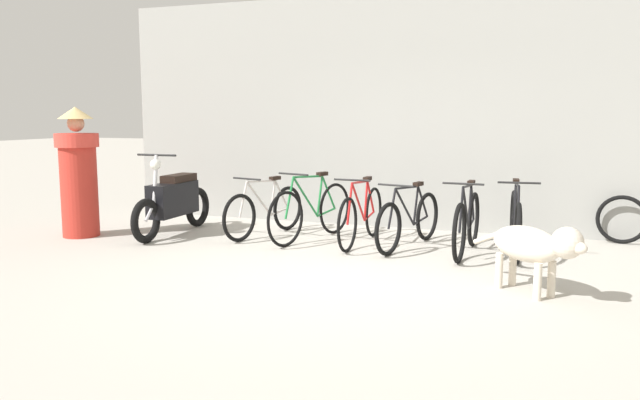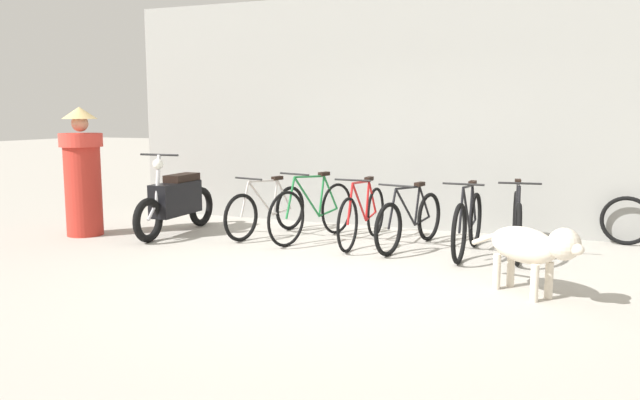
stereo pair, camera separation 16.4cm
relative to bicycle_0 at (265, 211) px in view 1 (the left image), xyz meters
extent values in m
plane|color=#ADA89E|center=(1.65, -1.76, -0.34)|extent=(60.00, 60.00, 0.00)
cube|color=gray|center=(1.65, 1.30, 1.34)|extent=(8.86, 0.20, 3.34)
torus|color=black|center=(-0.13, -0.50, -0.02)|extent=(0.21, 0.62, 0.63)
torus|color=black|center=(0.13, 0.49, -0.02)|extent=(0.21, 0.62, 0.63)
cylinder|color=beige|center=(-0.03, -0.11, 0.18)|extent=(0.16, 0.49, 0.52)
cylinder|color=beige|center=(0.04, 0.17, 0.17)|extent=(0.06, 0.13, 0.48)
cylinder|color=beige|center=(-0.02, -0.06, 0.42)|extent=(0.18, 0.58, 0.06)
cylinder|color=beige|center=(0.08, 0.31, -0.05)|extent=(0.13, 0.38, 0.07)
cylinder|color=beige|center=(0.09, 0.35, 0.19)|extent=(0.10, 0.30, 0.44)
cylinder|color=beige|center=(-0.11, -0.42, 0.20)|extent=(0.07, 0.18, 0.46)
cube|color=black|center=(0.06, 0.22, 0.43)|extent=(0.11, 0.19, 0.05)
cylinder|color=black|center=(-0.09, -0.35, 0.47)|extent=(0.45, 0.14, 0.02)
torus|color=black|center=(0.55, -0.58, 0.01)|extent=(0.23, 0.69, 0.70)
torus|color=black|center=(0.85, 0.46, 0.01)|extent=(0.23, 0.69, 0.70)
cylinder|color=#1E7238|center=(0.67, -0.18, 0.24)|extent=(0.17, 0.52, 0.58)
cylinder|color=#1E7238|center=(0.75, 0.12, 0.22)|extent=(0.06, 0.14, 0.53)
cylinder|color=#1E7238|center=(0.68, -0.13, 0.51)|extent=(0.20, 0.61, 0.06)
cylinder|color=#1E7238|center=(0.79, 0.27, -0.01)|extent=(0.14, 0.40, 0.08)
cylinder|color=#1E7238|center=(0.81, 0.32, 0.25)|extent=(0.11, 0.32, 0.49)
cylinder|color=#1E7238|center=(0.58, -0.50, 0.27)|extent=(0.08, 0.19, 0.52)
cube|color=black|center=(0.77, 0.17, 0.52)|extent=(0.12, 0.19, 0.05)
cylinder|color=black|center=(0.60, -0.42, 0.56)|extent=(0.45, 0.15, 0.02)
torus|color=black|center=(1.37, -0.61, 0.00)|extent=(0.06, 0.67, 0.67)
torus|color=black|center=(1.40, 0.46, 0.00)|extent=(0.06, 0.67, 0.67)
cylinder|color=red|center=(1.38, -0.20, 0.21)|extent=(0.05, 0.53, 0.55)
cylinder|color=red|center=(1.39, 0.11, 0.20)|extent=(0.03, 0.14, 0.51)
cylinder|color=red|center=(1.38, -0.14, 0.46)|extent=(0.05, 0.62, 0.06)
cylinder|color=red|center=(1.40, 0.26, -0.03)|extent=(0.04, 0.41, 0.08)
cylinder|color=red|center=(1.40, 0.31, 0.22)|extent=(0.04, 0.32, 0.46)
cylinder|color=red|center=(1.37, -0.53, 0.24)|extent=(0.03, 0.19, 0.49)
cube|color=black|center=(1.39, 0.16, 0.48)|extent=(0.08, 0.18, 0.05)
cylinder|color=black|center=(1.37, -0.45, 0.52)|extent=(0.46, 0.04, 0.02)
torus|color=black|center=(1.87, -0.62, -0.02)|extent=(0.20, 0.62, 0.63)
torus|color=black|center=(2.13, 0.44, -0.02)|extent=(0.20, 0.62, 0.63)
cylinder|color=black|center=(1.97, -0.21, 0.18)|extent=(0.16, 0.53, 0.52)
cylinder|color=black|center=(2.05, 0.10, 0.17)|extent=(0.06, 0.14, 0.48)
cylinder|color=black|center=(1.99, -0.16, 0.42)|extent=(0.18, 0.62, 0.06)
cylinder|color=black|center=(2.08, 0.24, -0.04)|extent=(0.13, 0.41, 0.08)
cylinder|color=black|center=(2.10, 0.30, 0.19)|extent=(0.10, 0.32, 0.44)
cylinder|color=black|center=(1.89, -0.54, 0.21)|extent=(0.07, 0.19, 0.47)
cube|color=black|center=(2.06, 0.15, 0.43)|extent=(0.11, 0.19, 0.05)
cylinder|color=black|center=(1.91, -0.46, 0.48)|extent=(0.45, 0.13, 0.02)
torus|color=black|center=(2.70, -0.71, 0.00)|extent=(0.08, 0.68, 0.68)
torus|color=black|center=(2.74, 0.28, 0.00)|extent=(0.08, 0.68, 0.68)
cylinder|color=black|center=(2.72, -0.33, 0.22)|extent=(0.05, 0.49, 0.56)
cylinder|color=black|center=(2.73, -0.04, 0.21)|extent=(0.03, 0.13, 0.51)
cylinder|color=black|center=(2.72, -0.28, 0.48)|extent=(0.05, 0.57, 0.06)
cylinder|color=black|center=(2.73, 0.09, -0.02)|extent=(0.05, 0.37, 0.08)
cylinder|color=black|center=(2.74, 0.14, 0.23)|extent=(0.04, 0.30, 0.47)
cylinder|color=black|center=(2.70, -0.64, 0.25)|extent=(0.04, 0.18, 0.50)
cube|color=black|center=(2.73, 0.00, 0.49)|extent=(0.08, 0.18, 0.05)
cylinder|color=black|center=(2.70, -0.56, 0.54)|extent=(0.46, 0.05, 0.02)
torus|color=black|center=(3.31, -0.56, 0.01)|extent=(0.12, 0.69, 0.69)
torus|color=black|center=(3.21, 0.54, 0.01)|extent=(0.12, 0.69, 0.69)
cylinder|color=black|center=(3.27, -0.13, 0.23)|extent=(0.08, 0.54, 0.57)
cylinder|color=black|center=(3.24, 0.18, 0.22)|extent=(0.04, 0.14, 0.52)
cylinder|color=black|center=(3.26, -0.08, 0.49)|extent=(0.09, 0.63, 0.06)
cylinder|color=black|center=(3.22, 0.33, -0.02)|extent=(0.07, 0.42, 0.08)
cylinder|color=black|center=(3.22, 0.39, 0.24)|extent=(0.06, 0.33, 0.48)
cylinder|color=black|center=(3.30, -0.47, 0.26)|extent=(0.05, 0.19, 0.51)
cube|color=black|center=(3.23, 0.24, 0.51)|extent=(0.09, 0.19, 0.05)
cylinder|color=black|center=(3.29, -0.39, 0.55)|extent=(0.46, 0.07, 0.02)
torus|color=black|center=(-1.22, -0.98, -0.05)|extent=(0.10, 0.58, 0.58)
torus|color=black|center=(-1.22, 0.29, -0.05)|extent=(0.10, 0.58, 0.58)
cube|color=black|center=(-1.22, -0.35, 0.15)|extent=(0.29, 0.89, 0.45)
cube|color=black|center=(-1.22, -0.19, 0.43)|extent=(0.24, 0.57, 0.10)
cylinder|color=silver|center=(-1.22, -0.75, 0.47)|extent=(0.05, 0.15, 0.63)
cylinder|color=silver|center=(-1.22, -0.89, 0.05)|extent=(0.04, 0.22, 0.23)
cylinder|color=black|center=(-1.22, -0.70, 0.78)|extent=(0.58, 0.03, 0.03)
sphere|color=silver|center=(-1.22, -0.73, 0.66)|extent=(0.14, 0.14, 0.14)
ellipsoid|color=beige|center=(3.42, -1.68, 0.12)|extent=(0.78, 0.73, 0.33)
cylinder|color=beige|center=(3.66, -1.76, -0.17)|extent=(0.10, 0.10, 0.34)
cylinder|color=beige|center=(3.54, -1.90, -0.17)|extent=(0.10, 0.10, 0.34)
cylinder|color=beige|center=(3.31, -1.46, -0.17)|extent=(0.10, 0.10, 0.34)
cylinder|color=beige|center=(3.19, -1.60, -0.17)|extent=(0.10, 0.10, 0.34)
sphere|color=beige|center=(3.77, -1.97, 0.21)|extent=(0.39, 0.39, 0.28)
ellipsoid|color=beige|center=(3.86, -2.04, 0.19)|extent=(0.19, 0.18, 0.11)
cylinder|color=beige|center=(3.04, -1.35, 0.09)|extent=(0.28, 0.25, 0.18)
cylinder|color=#B72D23|center=(-2.34, -0.88, 0.36)|extent=(0.68, 0.68, 1.39)
cylinder|color=#D63C32|center=(-2.34, -0.88, 0.96)|extent=(0.80, 0.80, 0.18)
sphere|color=tan|center=(-2.34, -0.88, 1.18)|extent=(0.31, 0.31, 0.22)
cone|color=tan|center=(-2.34, -0.88, 1.32)|extent=(0.64, 0.64, 0.16)
torus|color=black|center=(4.51, 1.06, -0.02)|extent=(0.63, 0.14, 0.62)
camera|label=1|loc=(3.56, -7.60, 1.31)|focal=35.00mm
camera|label=2|loc=(3.71, -7.55, 1.31)|focal=35.00mm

